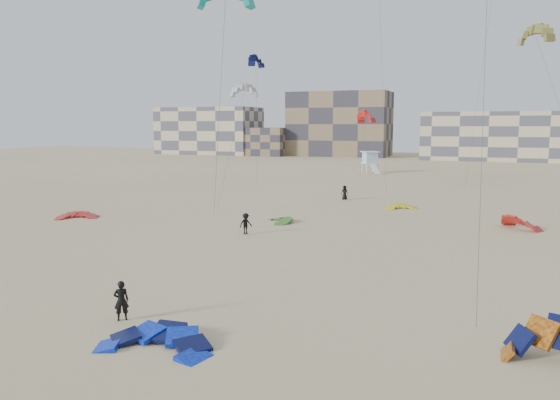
% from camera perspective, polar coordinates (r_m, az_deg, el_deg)
% --- Properties ---
extents(ground, '(320.00, 320.00, 0.00)m').
position_cam_1_polar(ground, '(23.40, -11.25, -14.39)').
color(ground, '#C8B886').
rests_on(ground, ground).
extents(kite_ground_blue, '(4.83, 5.05, 2.08)m').
position_cam_1_polar(kite_ground_blue, '(23.03, -12.86, -14.82)').
color(kite_ground_blue, '#093AF7').
rests_on(kite_ground_blue, ground).
extents(kite_ground_orange, '(5.23, 5.15, 4.15)m').
position_cam_1_polar(kite_ground_orange, '(23.25, 27.07, -15.28)').
color(kite_ground_orange, orange).
rests_on(kite_ground_orange, ground).
extents(kite_ground_red, '(5.31, 5.37, 1.69)m').
position_cam_1_polar(kite_ground_red, '(55.42, -20.44, -1.78)').
color(kite_ground_red, red).
rests_on(kite_ground_red, ground).
extents(kite_ground_green, '(4.48, 4.42, 1.41)m').
position_cam_1_polar(kite_ground_green, '(49.81, -0.02, -2.32)').
color(kite_ground_green, '#418025').
rests_on(kite_ground_green, ground).
extents(kite_ground_red_far, '(5.41, 5.40, 3.63)m').
position_cam_1_polar(kite_ground_red_far, '(51.00, 23.80, -2.76)').
color(kite_ground_red_far, red).
rests_on(kite_ground_red_far, ground).
extents(kite_ground_yellow, '(4.52, 4.61, 1.63)m').
position_cam_1_polar(kite_ground_yellow, '(59.02, 12.58, -0.91)').
color(kite_ground_yellow, yellow).
rests_on(kite_ground_yellow, ground).
extents(kitesurfer_main, '(0.79, 0.78, 1.84)m').
position_cam_1_polar(kitesurfer_main, '(26.08, -16.26, -10.05)').
color(kitesurfer_main, black).
rests_on(kitesurfer_main, ground).
extents(kitesurfer_c, '(1.18, 1.27, 1.71)m').
position_cam_1_polar(kitesurfer_c, '(44.35, -3.60, -2.48)').
color(kitesurfer_c, black).
rests_on(kitesurfer_c, ground).
extents(kitesurfer_e, '(0.83, 0.54, 1.69)m').
position_cam_1_polar(kitesurfer_e, '(65.07, 6.77, 0.78)').
color(kitesurfer_e, black).
rests_on(kitesurfer_e, ground).
extents(kite_fly_grey, '(4.36, 13.07, 12.81)m').
position_cam_1_polar(kite_fly_grey, '(63.59, -3.77, 11.20)').
color(kite_fly_grey, silver).
rests_on(kite_fly_grey, ground).
extents(kite_fly_olive, '(7.40, 9.34, 16.97)m').
position_cam_1_polar(kite_fly_olive, '(56.59, 25.15, 15.25)').
color(kite_fly_olive, olive).
rests_on(kite_fly_olive, ground).
extents(kite_fly_navy, '(3.93, 6.43, 17.50)m').
position_cam_1_polar(kite_fly_navy, '(76.76, -2.53, 14.19)').
color(kite_fly_navy, '#050F39').
rests_on(kite_fly_navy, ground).
extents(kite_fly_red, '(5.08, 5.08, 10.25)m').
position_cam_1_polar(kite_fly_red, '(80.26, 8.95, 8.46)').
color(kite_fly_red, red).
rests_on(kite_fly_red, ground).
extents(lifeguard_tower_far, '(3.92, 5.99, 3.98)m').
position_cam_1_polar(lifeguard_tower_far, '(102.11, 9.37, 3.92)').
color(lifeguard_tower_far, white).
rests_on(lifeguard_tower_far, ground).
extents(condo_west_a, '(30.00, 15.00, 14.00)m').
position_cam_1_polar(condo_west_a, '(169.26, -7.41, 7.18)').
color(condo_west_a, '#C7B792').
rests_on(condo_west_a, ground).
extents(condo_west_b, '(28.00, 14.00, 18.00)m').
position_cam_1_polar(condo_west_b, '(157.78, 6.25, 7.88)').
color(condo_west_b, '#7A6549').
rests_on(condo_west_b, ground).
extents(condo_mid, '(32.00, 16.00, 12.00)m').
position_cam_1_polar(condo_mid, '(148.14, 20.98, 6.26)').
color(condo_mid, '#C7B792').
rests_on(condo_mid, ground).
extents(condo_fill_left, '(12.00, 10.00, 8.00)m').
position_cam_1_polar(condo_fill_left, '(158.76, -1.38, 6.12)').
color(condo_fill_left, '#7A6549').
rests_on(condo_fill_left, ground).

